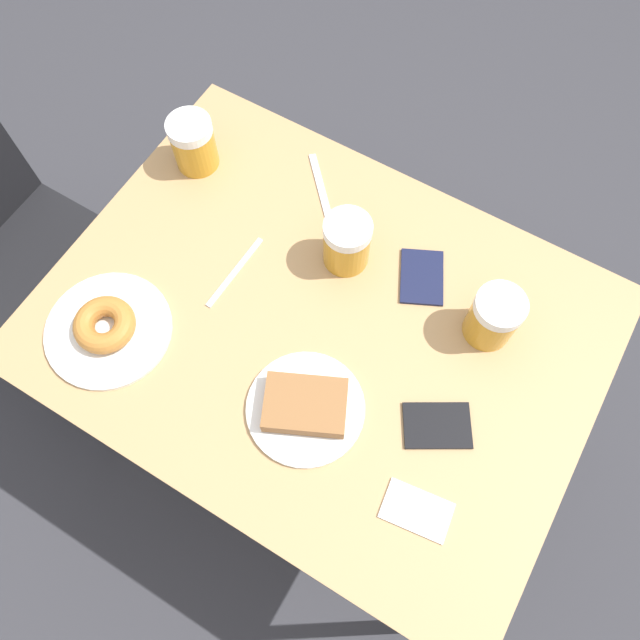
# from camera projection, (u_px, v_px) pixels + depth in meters

# --- Properties ---
(ground_plane) EXTENTS (8.00, 8.00, 0.00)m
(ground_plane) POSITION_uv_depth(u_px,v_px,m) (320.00, 419.00, 1.94)
(ground_plane) COLOR #333338
(table) EXTENTS (0.82, 1.09, 0.75)m
(table) POSITION_uv_depth(u_px,v_px,m) (320.00, 335.00, 1.31)
(table) COLOR tan
(table) RESTS_ON ground_plane
(chair) EXTENTS (0.40, 0.40, 0.86)m
(chair) POSITION_uv_depth(u_px,v_px,m) (1.00, 234.00, 1.61)
(chair) COLOR black
(chair) RESTS_ON ground_plane
(plate_with_cake) EXTENTS (0.23, 0.23, 0.05)m
(plate_with_cake) POSITION_uv_depth(u_px,v_px,m) (305.00, 406.00, 1.16)
(plate_with_cake) COLOR white
(plate_with_cake) RESTS_ON table
(plate_with_donut) EXTENTS (0.25, 0.25, 0.05)m
(plate_with_donut) POSITION_uv_depth(u_px,v_px,m) (107.00, 327.00, 1.23)
(plate_with_donut) COLOR white
(plate_with_donut) RESTS_ON table
(beer_mug_left) EXTENTS (0.10, 0.10, 0.12)m
(beer_mug_left) POSITION_uv_depth(u_px,v_px,m) (494.00, 317.00, 1.19)
(beer_mug_left) COLOR #C68C23
(beer_mug_left) RESTS_ON table
(beer_mug_center) EXTENTS (0.10, 0.10, 0.12)m
(beer_mug_center) POSITION_uv_depth(u_px,v_px,m) (347.00, 242.00, 1.26)
(beer_mug_center) COLOR #C68C23
(beer_mug_center) RESTS_ON table
(beer_mug_right) EXTENTS (0.10, 0.10, 0.12)m
(beer_mug_right) POSITION_uv_depth(u_px,v_px,m) (193.00, 143.00, 1.36)
(beer_mug_right) COLOR #C68C23
(beer_mug_right) RESTS_ON table
(napkin_folded) EXTENTS (0.09, 0.13, 0.00)m
(napkin_folded) POSITION_uv_depth(u_px,v_px,m) (417.00, 511.00, 1.10)
(napkin_folded) COLOR white
(napkin_folded) RESTS_ON table
(fork) EXTENTS (0.19, 0.02, 0.00)m
(fork) POSITION_uv_depth(u_px,v_px,m) (235.00, 272.00, 1.30)
(fork) COLOR silver
(fork) RESTS_ON table
(knife) EXTENTS (0.16, 0.15, 0.00)m
(knife) POSITION_uv_depth(u_px,v_px,m) (322.00, 191.00, 1.38)
(knife) COLOR silver
(knife) RESTS_ON table
(passport_near_edge) EXTENTS (0.14, 0.15, 0.01)m
(passport_near_edge) POSITION_uv_depth(u_px,v_px,m) (437.00, 425.00, 1.17)
(passport_near_edge) COLOR black
(passport_near_edge) RESTS_ON table
(passport_far_edge) EXTENTS (0.15, 0.13, 0.01)m
(passport_far_edge) POSITION_uv_depth(u_px,v_px,m) (422.00, 277.00, 1.29)
(passport_far_edge) COLOR #141938
(passport_far_edge) RESTS_ON table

